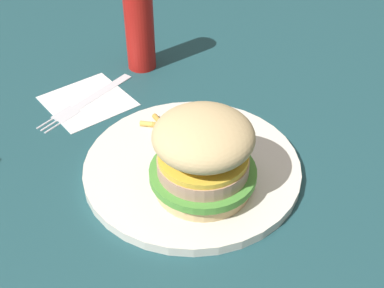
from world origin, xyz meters
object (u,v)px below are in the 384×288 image
(fork, at_px, (87,100))
(plate, at_px, (192,167))
(napkin, at_px, (88,101))
(ketchup_bottle, at_px, (139,25))
(fries_pile, at_px, (175,132))
(sandwich, at_px, (203,154))

(fork, bearing_deg, plate, 101.46)
(napkin, distance_m, fork, 0.00)
(napkin, distance_m, ketchup_bottle, 0.14)
(plate, height_order, napkin, plate)
(plate, height_order, fries_pile, fries_pile)
(fries_pile, height_order, fork, fries_pile)
(plate, relative_size, napkin, 2.36)
(sandwich, relative_size, ketchup_bottle, 0.84)
(sandwich, bearing_deg, fork, -83.22)
(plate, relative_size, ketchup_bottle, 1.82)
(sandwich, distance_m, fries_pile, 0.11)
(fork, bearing_deg, fries_pile, 110.51)
(napkin, bearing_deg, fork, 18.97)
(plate, distance_m, fork, 0.21)
(sandwich, relative_size, fries_pile, 1.13)
(fries_pile, distance_m, fork, 0.16)
(sandwich, bearing_deg, napkin, -83.58)
(plate, bearing_deg, fork, -78.54)
(napkin, xyz_separation_m, fork, (0.00, 0.00, 0.00))
(sandwich, height_order, fork, sandwich)
(plate, distance_m, ketchup_bottle, 0.27)
(fork, height_order, ketchup_bottle, ketchup_bottle)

